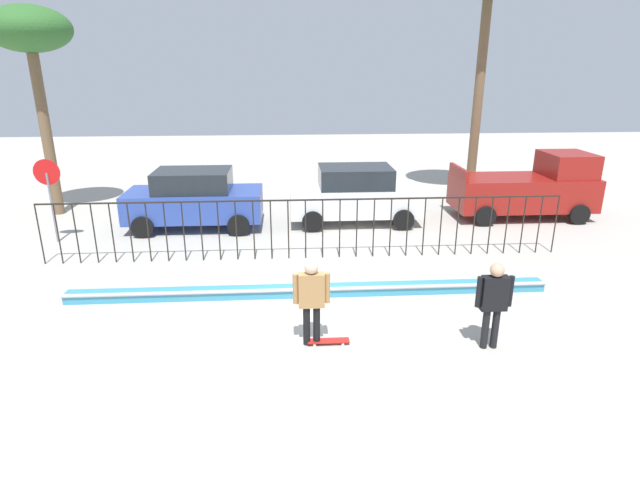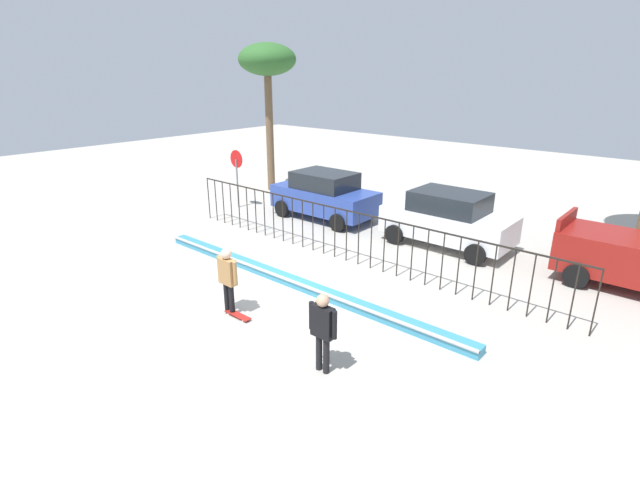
% 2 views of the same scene
% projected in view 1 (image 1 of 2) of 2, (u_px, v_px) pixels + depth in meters
% --- Properties ---
extents(ground_plane, '(60.00, 60.00, 0.00)m').
position_uv_depth(ground_plane, '(312.00, 316.00, 10.89)').
color(ground_plane, '#ADA89E').
extents(bowl_coping_ledge, '(11.00, 0.40, 0.27)m').
position_uv_depth(bowl_coping_ledge, '(310.00, 291.00, 11.81)').
color(bowl_coping_ledge, teal).
rests_on(bowl_coping_ledge, ground).
extents(perimeter_fence, '(14.04, 0.04, 1.67)m').
position_uv_depth(perimeter_fence, '(305.00, 222.00, 13.83)').
color(perimeter_fence, black).
rests_on(perimeter_fence, ground).
extents(skateboarder, '(0.69, 0.26, 1.71)m').
position_uv_depth(skateboarder, '(311.00, 295.00, 9.46)').
color(skateboarder, black).
rests_on(skateboarder, ground).
extents(skateboard, '(0.80, 0.20, 0.07)m').
position_uv_depth(skateboard, '(328.00, 341.00, 9.77)').
color(skateboard, '#A51E19').
rests_on(skateboard, ground).
extents(camera_operator, '(0.69, 0.26, 1.70)m').
position_uv_depth(camera_operator, '(494.00, 298.00, 9.34)').
color(camera_operator, black).
rests_on(camera_operator, ground).
extents(parked_car_blue, '(4.30, 2.12, 1.90)m').
position_uv_depth(parked_car_blue, '(194.00, 199.00, 16.50)').
color(parked_car_blue, '#2D479E').
rests_on(parked_car_blue, ground).
extents(parked_car_white, '(4.30, 2.12, 1.90)m').
position_uv_depth(parked_car_white, '(355.00, 194.00, 17.06)').
color(parked_car_white, silver).
rests_on(parked_car_white, ground).
extents(pickup_truck, '(4.70, 2.12, 2.24)m').
position_uv_depth(pickup_truck, '(529.00, 188.00, 17.65)').
color(pickup_truck, maroon).
rests_on(pickup_truck, ground).
extents(stop_sign, '(0.76, 0.07, 2.50)m').
position_uv_depth(stop_sign, '(49.00, 189.00, 14.94)').
color(stop_sign, slate).
rests_on(stop_sign, ground).
extents(palm_tree_short, '(2.68, 2.68, 6.90)m').
position_uv_depth(palm_tree_short, '(30.00, 36.00, 16.48)').
color(palm_tree_short, brown).
rests_on(palm_tree_short, ground).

